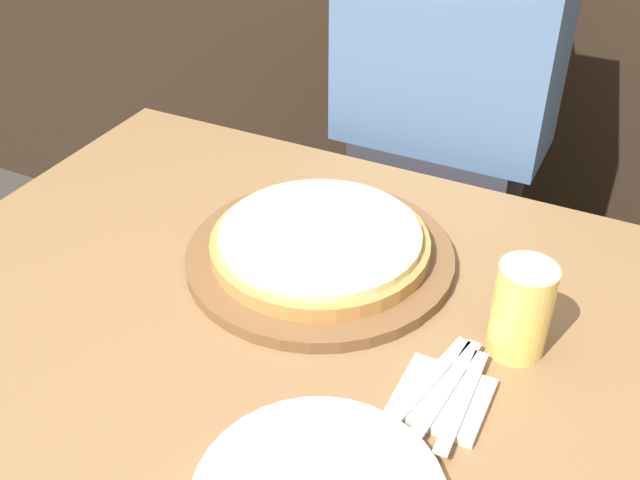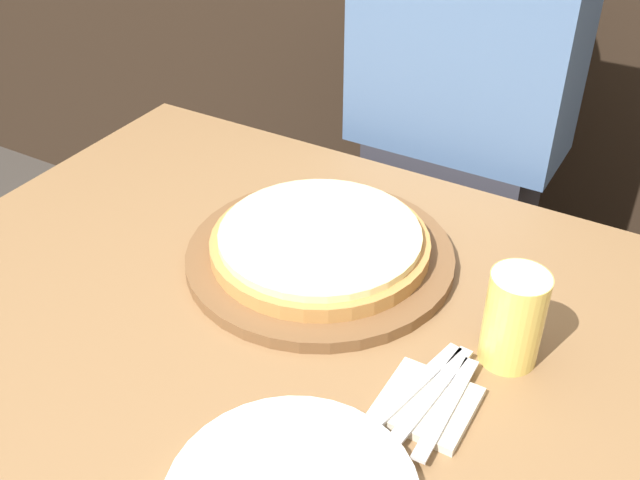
{
  "view_description": "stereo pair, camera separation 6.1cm",
  "coord_description": "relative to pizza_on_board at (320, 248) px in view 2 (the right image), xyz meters",
  "views": [
    {
      "loc": [
        0.36,
        -0.71,
        1.44
      ],
      "look_at": [
        -0.04,
        0.12,
        0.78
      ],
      "focal_mm": 42.0,
      "sensor_mm": 36.0,
      "label": 1
    },
    {
      "loc": [
        0.42,
        -0.68,
        1.44
      ],
      "look_at": [
        -0.04,
        0.12,
        0.78
      ],
      "focal_mm": 42.0,
      "sensor_mm": 36.0,
      "label": 2
    }
  ],
  "objects": [
    {
      "name": "fork",
      "position": [
        0.24,
        -0.19,
        -0.01
      ],
      "size": [
        0.06,
        0.21,
        0.0
      ],
      "color": "silver",
      "rests_on": "napkin_stack"
    },
    {
      "name": "dining_table",
      "position": [
        0.04,
        -0.12,
        -0.4
      ],
      "size": [
        1.23,
        0.88,
        0.74
      ],
      "color": "olive",
      "rests_on": "ground_plane"
    },
    {
      "name": "dinner_knife",
      "position": [
        0.26,
        -0.19,
        -0.01
      ],
      "size": [
        0.04,
        0.21,
        0.0
      ],
      "color": "silver",
      "rests_on": "napkin_stack"
    },
    {
      "name": "spoon",
      "position": [
        0.29,
        -0.19,
        -0.01
      ],
      "size": [
        0.02,
        0.18,
        0.0
      ],
      "color": "silver",
      "rests_on": "napkin_stack"
    },
    {
      "name": "pizza_on_board",
      "position": [
        0.0,
        0.0,
        0.0
      ],
      "size": [
        0.41,
        0.41,
        0.06
      ],
      "color": "brown",
      "rests_on": "dining_table"
    },
    {
      "name": "beer_glass",
      "position": [
        0.32,
        -0.06,
        0.05
      ],
      "size": [
        0.08,
        0.08,
        0.13
      ],
      "color": "#E5C65B",
      "rests_on": "dining_table"
    },
    {
      "name": "napkin_stack",
      "position": [
        0.26,
        -0.19,
        -0.02
      ],
      "size": [
        0.11,
        0.11,
        0.01
      ],
      "color": "beige",
      "rests_on": "dining_table"
    },
    {
      "name": "diner_person",
      "position": [
        0.03,
        0.5,
        -0.12
      ],
      "size": [
        0.41,
        0.2,
        1.32
      ],
      "color": "#33333D",
      "rests_on": "ground_plane"
    }
  ]
}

